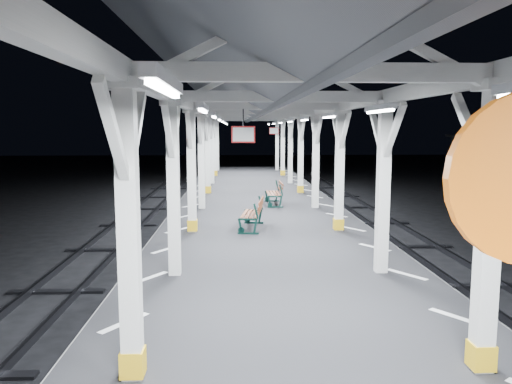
{
  "coord_description": "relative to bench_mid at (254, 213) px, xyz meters",
  "views": [
    {
      "loc": [
        -0.84,
        -11.37,
        3.79
      ],
      "look_at": [
        -0.31,
        1.08,
        2.2
      ],
      "focal_mm": 35.0,
      "sensor_mm": 36.0,
      "label": 1
    }
  ],
  "objects": [
    {
      "name": "ground",
      "position": [
        0.3,
        -2.33,
        -1.45
      ],
      "size": [
        120.0,
        120.0,
        0.0
      ],
      "primitive_type": "plane",
      "color": "black",
      "rests_on": "ground"
    },
    {
      "name": "track_left",
      "position": [
        -4.7,
        -2.33,
        -1.37
      ],
      "size": [
        2.2,
        60.0,
        0.16
      ],
      "color": "#2D2D33",
      "rests_on": "ground"
    },
    {
      "name": "hazard_stripes_right",
      "position": [
        2.75,
        -2.33,
        -0.45
      ],
      "size": [
        1.0,
        48.0,
        0.01
      ],
      "primitive_type": "cube",
      "color": "silver",
      "rests_on": "platform"
    },
    {
      "name": "hazard_stripes_left",
      "position": [
        -2.15,
        -2.33,
        -0.45
      ],
      "size": [
        1.0,
        48.0,
        0.01
      ],
      "primitive_type": "cube",
      "color": "silver",
      "rests_on": "platform"
    },
    {
      "name": "bench_far",
      "position": [
        0.97,
        4.47,
        -0.0
      ],
      "size": [
        0.59,
        1.55,
        0.84
      ],
      "rotation": [
        0.0,
        0.0,
        0.01
      ],
      "color": "black",
      "rests_on": "platform"
    },
    {
      "name": "canopy",
      "position": [
        0.3,
        -2.35,
        3.11
      ],
      "size": [
        5.4,
        49.0,
        4.65
      ],
      "color": "silver",
      "rests_on": "platform"
    },
    {
      "name": "platform",
      "position": [
        0.3,
        -2.33,
        -0.95
      ],
      "size": [
        6.0,
        50.0,
        1.0
      ],
      "primitive_type": "cube",
      "color": "black",
      "rests_on": "ground"
    },
    {
      "name": "bench_mid",
      "position": [
        0.0,
        0.0,
        0.0
      ],
      "size": [
        0.79,
        1.63,
        0.85
      ],
      "rotation": [
        0.0,
        0.0,
        -0.14
      ],
      "color": "black",
      "rests_on": "platform"
    },
    {
      "name": "track_right",
      "position": [
        5.3,
        -2.33,
        -1.37
      ],
      "size": [
        2.2,
        60.0,
        0.16
      ],
      "color": "#2D2D33",
      "rests_on": "ground"
    }
  ]
}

